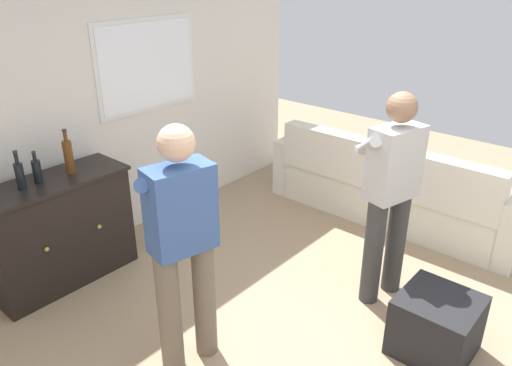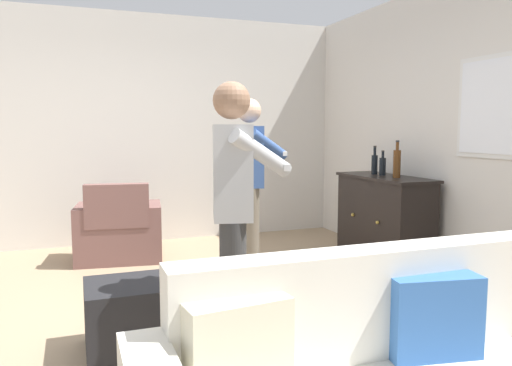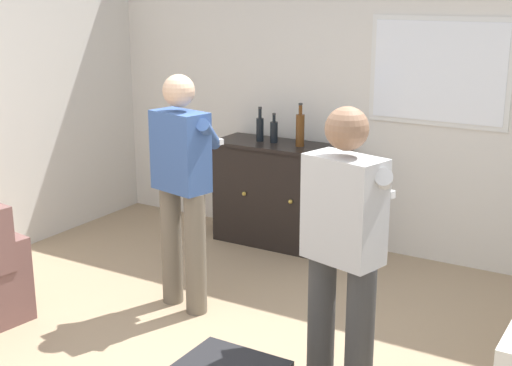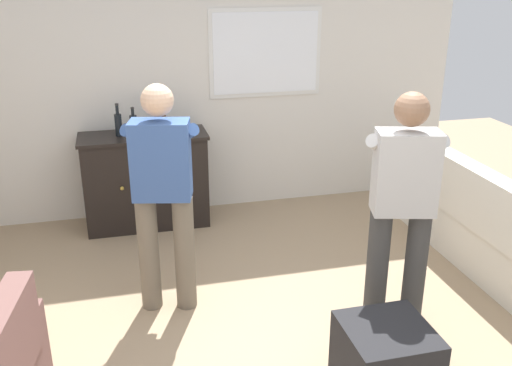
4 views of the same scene
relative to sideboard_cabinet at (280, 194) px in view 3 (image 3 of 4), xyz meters
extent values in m
cube|color=silver|center=(0.69, 0.36, 0.94)|extent=(5.20, 0.12, 2.80)
cube|color=silver|center=(1.26, 0.30, 1.13)|extent=(1.14, 0.02, 0.87)
cube|color=white|center=(1.26, 0.29, 1.13)|extent=(1.06, 0.03, 0.79)
cube|color=brown|center=(-1.05, -2.21, -0.16)|extent=(0.65, 0.21, 0.60)
cube|color=black|center=(0.00, 0.00, -0.02)|extent=(1.15, 0.44, 0.89)
cube|color=black|center=(0.00, 0.00, 0.44)|extent=(1.19, 0.48, 0.03)
sphere|color=#B79338|center=(-0.23, -0.23, 0.03)|extent=(0.04, 0.04, 0.04)
sphere|color=#B79338|center=(0.23, -0.23, 0.03)|extent=(0.04, 0.04, 0.04)
cylinder|color=black|center=(-0.08, 0.02, 0.55)|extent=(0.07, 0.07, 0.18)
cylinder|color=black|center=(-0.08, 0.02, 0.67)|extent=(0.03, 0.03, 0.06)
cylinder|color=#262626|center=(-0.08, 0.02, 0.71)|extent=(0.03, 0.03, 0.02)
cylinder|color=black|center=(-0.21, 0.01, 0.56)|extent=(0.07, 0.07, 0.20)
cylinder|color=black|center=(-0.21, 0.01, 0.70)|extent=(0.03, 0.03, 0.08)
cylinder|color=#262626|center=(-0.21, 0.01, 0.75)|extent=(0.03, 0.03, 0.02)
cylinder|color=#593314|center=(0.19, 0.00, 0.60)|extent=(0.07, 0.07, 0.27)
cylinder|color=#593314|center=(0.19, 0.00, 0.77)|extent=(0.03, 0.03, 0.08)
cylinder|color=#262626|center=(0.19, 0.00, 0.82)|extent=(0.04, 0.04, 0.02)
cylinder|color=#6B6051|center=(-0.08, -1.48, -0.02)|extent=(0.15, 0.15, 0.88)
cylinder|color=#6B6051|center=(0.18, -1.53, -0.02)|extent=(0.15, 0.15, 0.88)
cube|color=#385693|center=(0.05, -1.51, 0.69)|extent=(0.44, 0.30, 0.55)
sphere|color=#D8AD8C|center=(0.05, -1.51, 1.11)|extent=(0.22, 0.22, 0.22)
cylinder|color=#385693|center=(-0.03, -1.32, 0.80)|extent=(0.39, 0.36, 0.29)
cylinder|color=#385693|center=(0.20, -1.38, 0.80)|extent=(0.25, 0.44, 0.29)
cube|color=white|center=(0.12, -1.19, 0.72)|extent=(0.16, 0.07, 0.04)
cylinder|color=#383838|center=(1.42, -2.11, -0.02)|extent=(0.15, 0.15, 0.88)
cylinder|color=#383838|center=(1.68, -2.18, -0.02)|extent=(0.15, 0.15, 0.88)
cube|color=#B7B7B7|center=(1.55, -2.14, 0.69)|extent=(0.44, 0.31, 0.55)
sphere|color=#8C664C|center=(1.55, -2.14, 1.11)|extent=(0.22, 0.22, 0.22)
cylinder|color=#B7B7B7|center=(1.48, -1.96, 0.80)|extent=(0.39, 0.35, 0.29)
cylinder|color=#B7B7B7|center=(1.70, -2.02, 0.80)|extent=(0.24, 0.44, 0.29)
cube|color=white|center=(1.63, -1.83, 0.72)|extent=(0.16, 0.08, 0.04)
camera|label=1|loc=(-1.66, -3.56, 2.06)|focal=35.00mm
camera|label=2|loc=(4.35, -3.02, 0.94)|focal=35.00mm
camera|label=3|loc=(2.93, -5.32, 1.78)|focal=50.00mm
camera|label=4|loc=(-0.21, -5.24, 1.93)|focal=40.00mm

